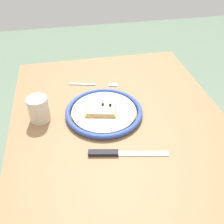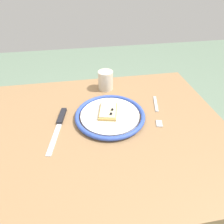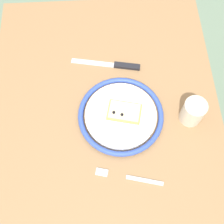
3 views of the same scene
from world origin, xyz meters
TOP-DOWN VIEW (x-y plane):
  - ground_plane at (0.00, 0.00)m, footprint 6.00×6.00m
  - dining_table at (0.00, 0.00)m, footprint 0.93×0.74m
  - plate at (-0.04, -0.05)m, footprint 0.27×0.27m
  - pizza_slice_near at (-0.03, -0.06)m, footprint 0.09×0.12m
  - knife at (0.16, -0.05)m, footprint 0.06×0.24m
  - fork at (-0.23, -0.06)m, footprint 0.06×0.20m
  - cup at (-0.05, -0.27)m, footprint 0.07×0.07m

SIDE VIEW (x-z plane):
  - ground_plane at x=0.00m, z-range 0.00..0.00m
  - dining_table at x=0.00m, z-range 0.29..1.06m
  - fork at x=-0.23m, z-range 0.77..0.78m
  - knife at x=0.16m, z-range 0.77..0.79m
  - plate at x=-0.04m, z-range 0.77..0.80m
  - pizza_slice_near at x=-0.03m, z-range 0.79..0.81m
  - cup at x=-0.05m, z-range 0.77..0.86m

